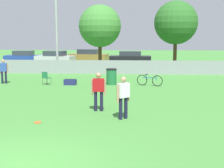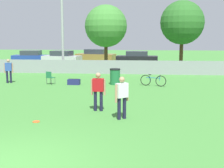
{
  "view_description": "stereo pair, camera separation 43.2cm",
  "coord_description": "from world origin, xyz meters",
  "px_view_note": "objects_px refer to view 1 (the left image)",
  "views": [
    {
      "loc": [
        2.71,
        -6.67,
        3.02
      ],
      "look_at": [
        1.87,
        6.03,
        1.05
      ],
      "focal_mm": 50.0,
      "sensor_mm": 36.0,
      "label": 1
    },
    {
      "loc": [
        3.14,
        -6.64,
        3.02
      ],
      "look_at": [
        1.87,
        6.03,
        1.05
      ],
      "focal_mm": 50.0,
      "sensor_mm": 36.0,
      "label": 2
    }
  ],
  "objects_px": {
    "player_receiver_white": "(123,95)",
    "frisbee_disc": "(38,122)",
    "parked_car_tan": "(89,56)",
    "bicycle_sideline": "(150,80)",
    "folding_chair_sideline": "(46,77)",
    "tree_far_right": "(176,23)",
    "parked_car_silver": "(55,58)",
    "gear_bag_sideline": "(70,82)",
    "spectator_in_blue": "(4,70)",
    "parked_car_blue": "(24,57)",
    "tree_near_pole": "(100,26)",
    "parked_car_dark": "(130,58)",
    "player_defender_red": "(99,89)",
    "light_pole": "(56,11)",
    "trash_bin": "(111,76)"
  },
  "relations": [
    {
      "from": "frisbee_disc",
      "to": "parked_car_tan",
      "type": "relative_size",
      "value": 0.05
    },
    {
      "from": "gear_bag_sideline",
      "to": "parked_car_dark",
      "type": "height_order",
      "value": "parked_car_dark"
    },
    {
      "from": "parked_car_tan",
      "to": "frisbee_disc",
      "type": "bearing_deg",
      "value": -74.2
    },
    {
      "from": "light_pole",
      "to": "player_receiver_white",
      "type": "distance_m",
      "value": 16.49
    },
    {
      "from": "player_defender_red",
      "to": "light_pole",
      "type": "bearing_deg",
      "value": 111.3
    },
    {
      "from": "tree_far_right",
      "to": "player_receiver_white",
      "type": "bearing_deg",
      "value": -103.51
    },
    {
      "from": "tree_near_pole",
      "to": "player_defender_red",
      "type": "distance_m",
      "value": 16.63
    },
    {
      "from": "player_receiver_white",
      "to": "folding_chair_sideline",
      "type": "bearing_deg",
      "value": 82.84
    },
    {
      "from": "folding_chair_sideline",
      "to": "trash_bin",
      "type": "height_order",
      "value": "trash_bin"
    },
    {
      "from": "parked_car_dark",
      "to": "folding_chair_sideline",
      "type": "bearing_deg",
      "value": -107.66
    },
    {
      "from": "tree_near_pole",
      "to": "player_receiver_white",
      "type": "distance_m",
      "value": 17.89
    },
    {
      "from": "parked_car_silver",
      "to": "parked_car_tan",
      "type": "distance_m",
      "value": 4.72
    },
    {
      "from": "player_receiver_white",
      "to": "frisbee_disc",
      "type": "relative_size",
      "value": 6.03
    },
    {
      "from": "trash_bin",
      "to": "parked_car_silver",
      "type": "relative_size",
      "value": 0.23
    },
    {
      "from": "folding_chair_sideline",
      "to": "gear_bag_sideline",
      "type": "xyz_separation_m",
      "value": [
        1.5,
        0.09,
        -0.32
      ]
    },
    {
      "from": "gear_bag_sideline",
      "to": "player_defender_red",
      "type": "bearing_deg",
      "value": -69.44
    },
    {
      "from": "player_receiver_white",
      "to": "gear_bag_sideline",
      "type": "relative_size",
      "value": 2.07
    },
    {
      "from": "tree_far_right",
      "to": "parked_car_tan",
      "type": "distance_m",
      "value": 12.74
    },
    {
      "from": "tree_far_right",
      "to": "player_receiver_white",
      "type": "xyz_separation_m",
      "value": [
        -4.1,
        -17.08,
        -3.25
      ]
    },
    {
      "from": "tree_near_pole",
      "to": "folding_chair_sideline",
      "type": "xyz_separation_m",
      "value": [
        -2.38,
        -9.69,
        -3.4
      ]
    },
    {
      "from": "tree_far_right",
      "to": "folding_chair_sideline",
      "type": "relative_size",
      "value": 7.39
    },
    {
      "from": "player_defender_red",
      "to": "bicycle_sideline",
      "type": "xyz_separation_m",
      "value": [
        2.41,
        6.62,
        -0.56
      ]
    },
    {
      "from": "bicycle_sideline",
      "to": "gear_bag_sideline",
      "type": "distance_m",
      "value": 4.92
    },
    {
      "from": "trash_bin",
      "to": "parked_car_tan",
      "type": "xyz_separation_m",
      "value": [
        -3.85,
        17.31,
        0.19
      ]
    },
    {
      "from": "player_defender_red",
      "to": "parked_car_tan",
      "type": "xyz_separation_m",
      "value": [
        -3.8,
        24.3,
        -0.21
      ]
    },
    {
      "from": "tree_far_right",
      "to": "parked_car_silver",
      "type": "xyz_separation_m",
      "value": [
        -12.12,
        4.9,
        -3.48
      ]
    },
    {
      "from": "tree_near_pole",
      "to": "parked_car_blue",
      "type": "bearing_deg",
      "value": 148.67
    },
    {
      "from": "parked_car_blue",
      "to": "parked_car_tan",
      "type": "xyz_separation_m",
      "value": [
        7.0,
        2.43,
        0.03
      ]
    },
    {
      "from": "spectator_in_blue",
      "to": "parked_car_blue",
      "type": "distance_m",
      "value": 15.42
    },
    {
      "from": "frisbee_disc",
      "to": "gear_bag_sideline",
      "type": "bearing_deg",
      "value": 93.66
    },
    {
      "from": "tree_far_right",
      "to": "parked_car_silver",
      "type": "relative_size",
      "value": 1.41
    },
    {
      "from": "parked_car_silver",
      "to": "trash_bin",
      "type": "bearing_deg",
      "value": -52.48
    },
    {
      "from": "gear_bag_sideline",
      "to": "parked_car_blue",
      "type": "bearing_deg",
      "value": 118.65
    },
    {
      "from": "bicycle_sideline",
      "to": "parked_car_dark",
      "type": "xyz_separation_m",
      "value": [
        -1.29,
        14.73,
        0.35
      ]
    },
    {
      "from": "gear_bag_sideline",
      "to": "parked_car_tan",
      "type": "height_order",
      "value": "parked_car_tan"
    },
    {
      "from": "player_defender_red",
      "to": "frisbee_disc",
      "type": "bearing_deg",
      "value": -135.17
    },
    {
      "from": "tree_near_pole",
      "to": "player_defender_red",
      "type": "relative_size",
      "value": 3.71
    },
    {
      "from": "player_defender_red",
      "to": "parked_car_silver",
      "type": "relative_size",
      "value": 0.36
    },
    {
      "from": "tree_far_right",
      "to": "folding_chair_sideline",
      "type": "bearing_deg",
      "value": -134.44
    },
    {
      "from": "tree_far_right",
      "to": "parked_car_dark",
      "type": "distance_m",
      "value": 7.6
    },
    {
      "from": "tree_far_right",
      "to": "frisbee_disc",
      "type": "relative_size",
      "value": 23.41
    },
    {
      "from": "light_pole",
      "to": "parked_car_dark",
      "type": "bearing_deg",
      "value": 51.74
    },
    {
      "from": "tree_far_right",
      "to": "spectator_in_blue",
      "type": "bearing_deg",
      "value": -143.23
    },
    {
      "from": "tree_near_pole",
      "to": "light_pole",
      "type": "bearing_deg",
      "value": -141.63
    },
    {
      "from": "light_pole",
      "to": "spectator_in_blue",
      "type": "xyz_separation_m",
      "value": [
        -1.87,
        -6.66,
        -4.15
      ]
    },
    {
      "from": "parked_car_silver",
      "to": "gear_bag_sideline",
      "type": "bearing_deg",
      "value": -61.88
    },
    {
      "from": "gear_bag_sideline",
      "to": "tree_far_right",
      "type": "bearing_deg",
      "value": 50.39
    },
    {
      "from": "parked_car_tan",
      "to": "bicycle_sideline",
      "type": "bearing_deg",
      "value": -58.86
    },
    {
      "from": "parked_car_tan",
      "to": "parked_car_blue",
      "type": "bearing_deg",
      "value": -149.06
    },
    {
      "from": "frisbee_disc",
      "to": "folding_chair_sideline",
      "type": "distance_m",
      "value": 8.71
    }
  ]
}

